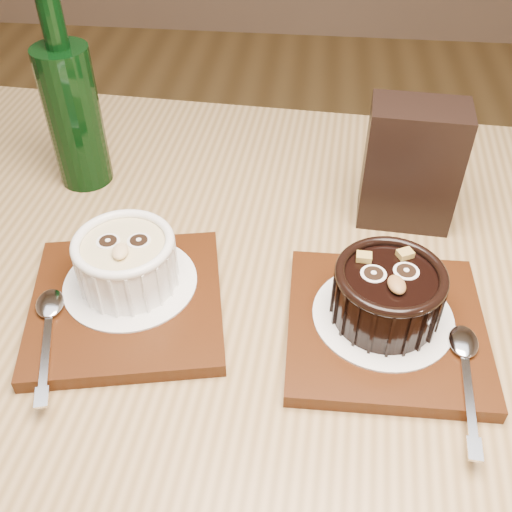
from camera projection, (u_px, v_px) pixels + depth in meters
The scene contains 11 objects.
table at pixel (285, 372), 0.64m from camera, with size 1.24×0.87×0.75m.
tray_left at pixel (127, 303), 0.58m from camera, with size 0.18×0.18×0.01m, color #421E0B.
doily_left at pixel (131, 282), 0.59m from camera, with size 0.13×0.13×0.00m, color white.
ramekin_white at pixel (126, 259), 0.57m from camera, with size 0.10×0.10×0.06m.
spoon_left at pixel (47, 331), 0.54m from camera, with size 0.03×0.13×0.01m, color silver, non-canonical shape.
tray_right at pixel (385, 327), 0.55m from camera, with size 0.18×0.18×0.01m, color #421E0B.
doily_right at pixel (383, 316), 0.55m from camera, with size 0.13×0.13×0.00m, color white.
ramekin_dark at pixel (388, 292), 0.53m from camera, with size 0.10×0.10×0.06m.
spoon_right at pixel (467, 373), 0.50m from camera, with size 0.03×0.13×0.01m, color silver, non-canonical shape.
condiment_stand at pixel (411, 165), 0.64m from camera, with size 0.10×0.06×0.14m, color black.
green_bottle at pixel (73, 112), 0.68m from camera, with size 0.06×0.06×0.23m.
Camera 1 is at (0.20, -0.42, 1.18)m, focal length 42.00 mm.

